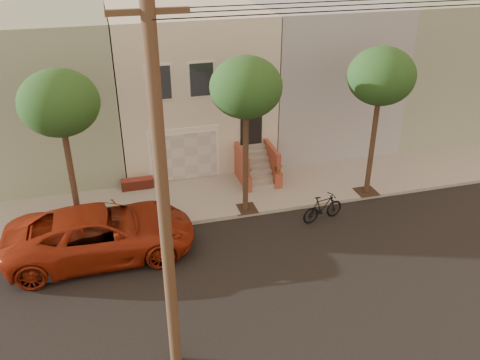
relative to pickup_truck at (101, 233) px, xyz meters
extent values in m
plane|color=black|center=(4.71, -2.42, -0.91)|extent=(90.00, 90.00, 0.00)
cube|color=gray|center=(4.71, 2.93, -0.83)|extent=(40.00, 3.70, 0.15)
cube|color=beige|center=(4.71, 8.78, 2.74)|extent=(7.00, 8.00, 7.00)
cube|color=gray|center=(-2.09, 8.78, 2.74)|extent=(6.50, 8.00, 7.00)
cube|color=#9C9FA5|center=(11.51, 8.78, 2.74)|extent=(6.50, 8.00, 7.00)
cube|color=gray|center=(18.01, 8.78, 2.74)|extent=(6.50, 8.00, 7.00)
cube|color=white|center=(3.81, 4.80, 0.49)|extent=(3.20, 0.12, 2.50)
cube|color=silver|center=(3.81, 4.74, 0.39)|extent=(2.90, 0.06, 2.20)
cube|color=gray|center=(3.81, 2.93, -0.75)|extent=(3.20, 3.70, 0.02)
cube|color=#9A3A2A|center=(1.61, 4.48, -0.54)|extent=(1.40, 0.45, 0.44)
cube|color=black|center=(6.91, 4.75, 1.64)|extent=(1.00, 0.06, 2.00)
cube|color=#3F4751|center=(2.91, 4.75, 3.84)|extent=(1.00, 0.06, 1.40)
cube|color=white|center=(2.91, 4.77, 3.84)|extent=(1.15, 0.05, 1.55)
cube|color=#3F4751|center=(4.71, 4.75, 3.84)|extent=(1.00, 0.06, 1.40)
cube|color=white|center=(4.71, 4.77, 3.84)|extent=(1.15, 0.05, 1.55)
cube|color=#3F4751|center=(6.51, 4.75, 3.84)|extent=(1.00, 0.06, 1.40)
cube|color=white|center=(6.51, 4.77, 3.84)|extent=(1.15, 0.05, 1.55)
cube|color=gray|center=(6.91, 2.96, -0.66)|extent=(1.20, 0.28, 0.20)
cube|color=gray|center=(6.91, 3.24, -0.46)|extent=(1.20, 0.28, 0.20)
cube|color=gray|center=(6.91, 3.52, -0.26)|extent=(1.20, 0.28, 0.20)
cube|color=gray|center=(6.91, 3.80, -0.06)|extent=(1.20, 0.28, 0.20)
cube|color=gray|center=(6.91, 4.08, 0.14)|extent=(1.20, 0.28, 0.20)
cube|color=gray|center=(6.91, 4.36, 0.34)|extent=(1.20, 0.28, 0.20)
cube|color=gray|center=(6.91, 4.64, 0.54)|extent=(1.20, 0.28, 0.20)
cube|color=#994632|center=(6.21, 3.80, 0.04)|extent=(0.18, 1.96, 1.60)
cube|color=#994632|center=(7.61, 3.80, 0.04)|extent=(0.18, 1.96, 1.60)
cube|color=#994632|center=(6.21, 2.92, -0.41)|extent=(0.35, 0.35, 0.70)
imported|color=#1B4318|center=(6.21, 2.92, 0.17)|extent=(0.40, 0.35, 0.45)
cube|color=#994632|center=(7.61, 2.92, -0.41)|extent=(0.35, 0.35, 0.70)
imported|color=#1B4318|center=(7.61, 2.92, 0.17)|extent=(0.41, 0.35, 0.45)
cube|color=#2D2116|center=(-0.79, 1.48, -0.75)|extent=(0.90, 0.90, 0.02)
cylinder|color=#322016|center=(-0.79, 1.48, 1.34)|extent=(0.22, 0.22, 4.20)
ellipsoid|color=#1B4318|center=(-0.79, 1.48, 4.39)|extent=(2.70, 2.57, 2.29)
cube|color=#2D2116|center=(5.71, 1.48, -0.75)|extent=(0.90, 0.90, 0.02)
cylinder|color=#322016|center=(5.71, 1.48, 1.34)|extent=(0.22, 0.22, 4.20)
ellipsoid|color=#1B4318|center=(5.71, 1.48, 4.39)|extent=(2.70, 2.57, 2.29)
cube|color=#2D2116|center=(11.21, 1.48, -0.75)|extent=(0.90, 0.90, 0.02)
cylinder|color=#322016|center=(11.21, 1.48, 1.34)|extent=(0.22, 0.22, 4.20)
ellipsoid|color=#1B4318|center=(11.21, 1.48, 4.39)|extent=(2.70, 2.57, 2.29)
cylinder|color=#43341F|center=(1.71, -5.62, 4.09)|extent=(0.30, 0.30, 10.00)
cube|color=#43341F|center=(1.71, -5.62, 8.29)|extent=(1.60, 0.12, 0.12)
imported|color=maroon|center=(0.00, 0.00, 0.00)|extent=(6.57, 3.06, 1.82)
imported|color=black|center=(8.51, 0.08, -0.35)|extent=(1.94, 0.93, 1.12)
camera|label=1|loc=(0.76, -15.61, 9.85)|focal=37.64mm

